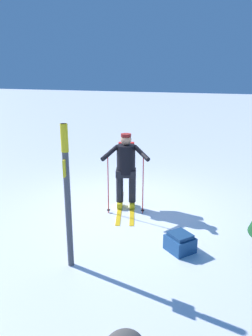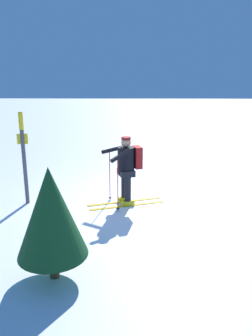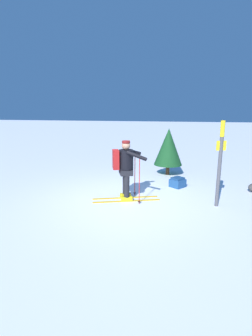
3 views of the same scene
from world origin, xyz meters
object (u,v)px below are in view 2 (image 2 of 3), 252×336
dropped_backpack (54,224)px  pine_tree (51,213)px  trail_marker (23,151)px  skier (127,166)px

dropped_backpack → pine_tree: pine_tree is taller
trail_marker → pine_tree: (1.37, -3.00, -0.22)m
skier → pine_tree: bearing=-108.8°
dropped_backpack → trail_marker: trail_marker is taller
dropped_backpack → trail_marker: bearing=124.0°
skier → pine_tree: size_ratio=1.07×
trail_marker → pine_tree: trail_marker is taller
dropped_backpack → pine_tree: (0.38, -1.53, 0.90)m
skier → trail_marker: trail_marker is taller
skier → dropped_backpack: skier is taller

